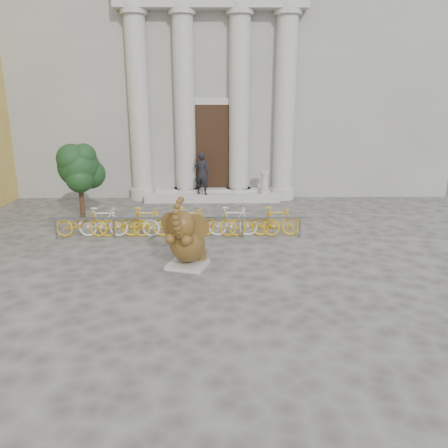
{
  "coord_description": "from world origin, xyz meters",
  "views": [
    {
      "loc": [
        0.23,
        -10.0,
        4.41
      ],
      "look_at": [
        0.41,
        1.6,
        1.1
      ],
      "focal_mm": 35.0,
      "sensor_mm": 36.0,
      "label": 1
    }
  ],
  "objects_px": {
    "bike_rack": "(178,222)",
    "tree": "(79,168)",
    "pedestrian": "(202,173)",
    "elephant_statue": "(187,241)"
  },
  "relations": [
    {
      "from": "elephant_statue",
      "to": "bike_rack",
      "type": "distance_m",
      "value": 2.85
    },
    {
      "from": "bike_rack",
      "to": "pedestrian",
      "type": "distance_m",
      "value": 5.17
    },
    {
      "from": "elephant_statue",
      "to": "bike_rack",
      "type": "xyz_separation_m",
      "value": [
        -0.47,
        2.8,
        -0.24
      ]
    },
    {
      "from": "bike_rack",
      "to": "tree",
      "type": "relative_size",
      "value": 2.88
    },
    {
      "from": "tree",
      "to": "bike_rack",
      "type": "bearing_deg",
      "value": -25.85
    },
    {
      "from": "bike_rack",
      "to": "pedestrian",
      "type": "bearing_deg",
      "value": 83.05
    },
    {
      "from": "elephant_statue",
      "to": "tree",
      "type": "xyz_separation_m",
      "value": [
        -4.15,
        4.59,
        1.3
      ]
    },
    {
      "from": "tree",
      "to": "pedestrian",
      "type": "distance_m",
      "value": 5.46
    },
    {
      "from": "bike_rack",
      "to": "pedestrian",
      "type": "relative_size",
      "value": 4.47
    },
    {
      "from": "pedestrian",
      "to": "tree",
      "type": "bearing_deg",
      "value": 56.62
    }
  ]
}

